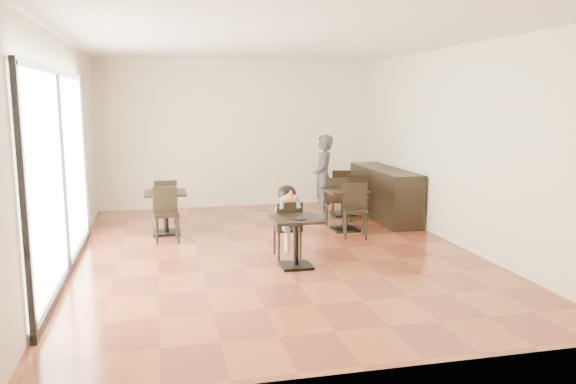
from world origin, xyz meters
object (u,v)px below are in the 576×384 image
object	(u,v)px
adult_patron	(323,177)
cafe_table_back	(343,197)
child_chair	(287,229)
chair_back_a	(341,190)
cafe_table_left	(166,213)
chair_left_b	(166,215)
child_table	(296,242)
chair_mid_a	(336,201)
chair_left_a	(165,203)
chair_mid_b	(355,212)
chair_back_b	(358,198)
cafe_table_mid	(345,210)
child	(287,222)

from	to	relation	value
adult_patron	cafe_table_back	xyz separation A→B (m)	(0.52, 0.30, -0.47)
child_chair	chair_back_a	world-z (taller)	chair_back_a
cafe_table_left	cafe_table_back	world-z (taller)	cafe_table_left
adult_patron	chair_left_b	world-z (taller)	adult_patron
cafe_table_left	chair_left_b	distance (m)	0.56
cafe_table_left	child_table	bearing A→B (deg)	-54.30
chair_mid_a	chair_left_a	bearing A→B (deg)	6.59
child_table	adult_patron	world-z (taller)	adult_patron
chair_mid_b	cafe_table_back	bearing A→B (deg)	92.33
adult_patron	chair_mid_a	bearing A→B (deg)	27.01
adult_patron	chair_back_a	distance (m)	1.14
child_table	chair_back_a	xyz separation A→B (m)	(1.94, 3.89, 0.08)
cafe_table_left	chair_back_b	bearing A→B (deg)	5.32
child_table	cafe_table_back	bearing A→B (deg)	61.54
child_table	child_chair	distance (m)	0.55
chair_mid_a	chair_mid_b	distance (m)	1.10
chair_back_a	cafe_table_back	bearing A→B (deg)	90.81
cafe_table_mid	cafe_table_back	bearing A→B (deg)	73.01
chair_left_a	cafe_table_left	bearing A→B (deg)	87.11
adult_patron	chair_left_b	xyz separation A→B (m)	(-3.06, -1.14, -0.38)
cafe_table_back	chair_mid_b	bearing A→B (deg)	-102.21
chair_back_a	child	bearing A→B (deg)	74.10
adult_patron	cafe_table_mid	size ratio (longest dim) A/B	2.21
cafe_table_left	chair_left_b	bearing A→B (deg)	-90.00
cafe_table_mid	chair_mid_a	bearing A→B (deg)	90.00
chair_back_b	chair_left_b	bearing A→B (deg)	-152.15
child_chair	chair_left_a	size ratio (longest dim) A/B	0.95
child_table	child	world-z (taller)	child
child_table	chair_mid_b	size ratio (longest dim) A/B	0.79
chair_back_a	chair_left_b	bearing A→B (deg)	42.57
child_table	chair_back_b	xyz separation A→B (m)	(1.94, 2.79, 0.08)
child_chair	chair_back_b	xyz separation A→B (m)	(1.94, 2.24, 0.01)
cafe_table_left	chair_mid_b	world-z (taller)	chair_mid_b
child	child_chair	bearing A→B (deg)	0.00
cafe_table_mid	cafe_table_left	distance (m)	3.20
child_table	cafe_table_left	size ratio (longest dim) A/B	0.95
chair_mid_b	chair_left_a	bearing A→B (deg)	168.57
child_table	chair_left_b	size ratio (longest dim) A/B	0.79
adult_patron	chair_left_b	size ratio (longest dim) A/B	1.84
child	cafe_table_mid	size ratio (longest dim) A/B	1.44
cafe_table_mid	cafe_table_left	xyz separation A→B (m)	(-3.17, 0.44, -0.00)
cafe_table_mid	chair_left_a	xyz separation A→B (m)	(-3.17, 0.99, 0.08)
chair_left_b	adult_patron	bearing A→B (deg)	17.65
chair_back_a	chair_back_b	distance (m)	1.10
chair_mid_a	child_table	bearing A→B (deg)	75.76
child_table	cafe_table_mid	bearing A→B (deg)	55.02
chair_left_b	chair_left_a	bearing A→B (deg)	87.11
cafe_table_mid	chair_back_a	bearing A→B (deg)	74.03
cafe_table_back	chair_mid_a	xyz separation A→B (m)	(-0.41, -0.79, 0.09)
chair_left_b	chair_back_a	bearing A→B (deg)	25.41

